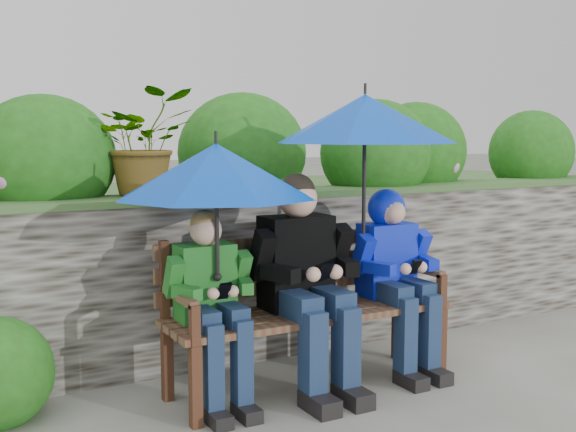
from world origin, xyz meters
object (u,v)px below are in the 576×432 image
boy_left (212,297)px  boy_right (395,264)px  umbrella_right (365,119)px  park_bench (303,300)px  umbrella_left (216,171)px  boy_middle (306,274)px

boy_left → boy_right: size_ratio=0.95×
boy_right → umbrella_right: size_ratio=1.05×
park_bench → boy_left: (-0.57, -0.06, 0.09)m
boy_left → boy_right: 1.16m
umbrella_left → umbrella_right: umbrella_right is taller
park_bench → boy_left: boy_left is taller
boy_middle → umbrella_right: bearing=7.3°
boy_left → park_bench: bearing=6.4°
umbrella_right → umbrella_left: bearing=-177.0°
boy_left → boy_middle: boy_middle is taller
boy_middle → umbrella_left: bearing=179.6°
park_bench → boy_middle: (-0.03, -0.08, 0.16)m
umbrella_left → umbrella_right: bearing=3.0°
boy_left → boy_right: boy_right is taller
boy_left → umbrella_left: (0.03, -0.01, 0.64)m
park_bench → boy_right: size_ratio=1.50×
park_bench → boy_middle: size_ratio=1.36×
boy_right → boy_middle: bearing=-177.8°
boy_left → boy_right: bearing=0.3°
boy_left → boy_middle: 0.54m
park_bench → umbrella_right: size_ratio=1.57×
park_bench → umbrella_right: bearing=-4.4°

